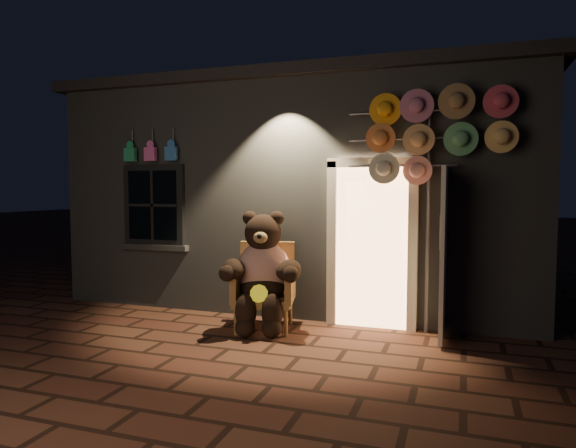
% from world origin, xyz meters
% --- Properties ---
extents(ground, '(60.00, 60.00, 0.00)m').
position_xyz_m(ground, '(0.00, 0.00, 0.00)').
color(ground, '#512E1F').
rests_on(ground, ground).
extents(shop_building, '(7.30, 5.95, 3.51)m').
position_xyz_m(shop_building, '(0.00, 3.99, 1.74)').
color(shop_building, slate).
rests_on(shop_building, ground).
extents(wicker_armchair, '(0.88, 0.83, 1.10)m').
position_xyz_m(wicker_armchair, '(0.06, 0.97, 0.55)').
color(wicker_armchair, '#A36A3F').
rests_on(wicker_armchair, ground).
extents(teddy_bear, '(1.07, 0.94, 1.51)m').
position_xyz_m(teddy_bear, '(0.08, 0.83, 0.75)').
color(teddy_bear, '#AE3012').
rests_on(teddy_bear, ground).
extents(hat_rack, '(1.93, 0.22, 2.98)m').
position_xyz_m(hat_rack, '(2.06, 1.28, 2.45)').
color(hat_rack, '#59595E').
rests_on(hat_rack, ground).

